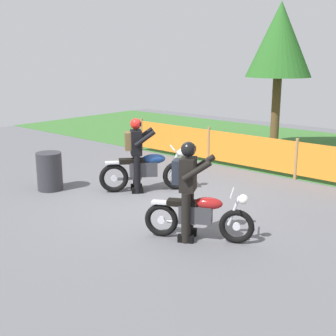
# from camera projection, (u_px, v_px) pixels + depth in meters

# --- Properties ---
(ground) EXTENTS (24.00, 24.00, 0.02)m
(ground) POSITION_uv_depth(u_px,v_px,m) (160.00, 202.00, 9.69)
(ground) COLOR #5B5B60
(grass_verge) EXTENTS (24.00, 7.31, 0.01)m
(grass_verge) POSITION_uv_depth(u_px,v_px,m) (307.00, 150.00, 14.95)
(grass_verge) COLOR #386B2D
(grass_verge) RESTS_ON ground
(barrier_fence) EXTENTS (8.19, 0.08, 1.05)m
(barrier_fence) POSITION_uv_depth(u_px,v_px,m) (249.00, 151.00, 12.16)
(barrier_fence) COLOR #997547
(barrier_fence) RESTS_ON ground
(tree_leftmost) EXTENTS (2.08, 2.08, 4.67)m
(tree_leftmost) POSITION_uv_depth(u_px,v_px,m) (280.00, 41.00, 14.19)
(tree_leftmost) COLOR brown
(tree_leftmost) RESTS_ON ground
(motorcycle_lead) EXTENTS (1.71, 1.00, 0.89)m
(motorcycle_lead) POSITION_uv_depth(u_px,v_px,m) (199.00, 216.00, 7.63)
(motorcycle_lead) COLOR black
(motorcycle_lead) RESTS_ON ground
(motorcycle_trailing) EXTENTS (1.45, 1.70, 1.00)m
(motorcycle_trailing) POSITION_uv_depth(u_px,v_px,m) (146.00, 170.00, 10.37)
(motorcycle_trailing) COLOR black
(motorcycle_trailing) RESTS_ON ground
(rider_lead) EXTENTS (0.79, 0.70, 1.69)m
(rider_lead) POSITION_uv_depth(u_px,v_px,m) (187.00, 185.00, 7.54)
(rider_lead) COLOR black
(rider_lead) RESTS_ON ground
(rider_trailing) EXTENTS (0.75, 0.78, 1.69)m
(rider_trailing) POSITION_uv_depth(u_px,v_px,m) (136.00, 151.00, 10.22)
(rider_trailing) COLOR black
(rider_trailing) RESTS_ON ground
(oil_drum) EXTENTS (0.58, 0.58, 0.88)m
(oil_drum) POSITION_uv_depth(u_px,v_px,m) (50.00, 171.00, 10.46)
(oil_drum) COLOR #2D2D33
(oil_drum) RESTS_ON ground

